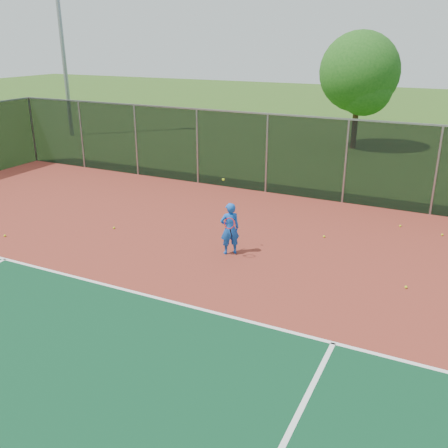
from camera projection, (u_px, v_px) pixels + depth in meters
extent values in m
plane|color=#2B5117|center=(165.00, 409.00, 8.10)|extent=(120.00, 120.00, 0.00)
cube|color=maroon|center=(220.00, 344.00, 9.77)|extent=(30.00, 20.00, 0.02)
cube|color=white|center=(333.00, 343.00, 9.78)|extent=(22.00, 0.10, 0.00)
cube|color=black|center=(346.00, 162.00, 17.66)|extent=(30.00, 0.04, 3.00)
cube|color=gray|center=(349.00, 119.00, 17.13)|extent=(30.00, 0.06, 0.06)
imported|color=blue|center=(230.00, 229.00, 13.63)|extent=(0.64, 0.62, 1.47)
cylinder|color=black|center=(231.00, 233.00, 13.36)|extent=(0.03, 0.15, 0.27)
torus|color=#A51414|center=(229.00, 223.00, 13.17)|extent=(0.30, 0.13, 0.29)
sphere|color=#BAD218|center=(223.00, 179.00, 13.35)|extent=(0.07, 0.07, 0.07)
sphere|color=#BAD218|center=(324.00, 237.00, 14.96)|extent=(0.07, 0.07, 0.07)
sphere|color=#BAD218|center=(400.00, 226.00, 15.80)|extent=(0.07, 0.07, 0.07)
sphere|color=#BAD218|center=(442.00, 235.00, 15.09)|extent=(0.07, 0.07, 0.07)
sphere|color=#BAD218|center=(114.00, 228.00, 15.64)|extent=(0.07, 0.07, 0.07)
sphere|color=#BAD218|center=(5.00, 236.00, 15.02)|extent=(0.07, 0.07, 0.07)
sphere|color=#BAD218|center=(406.00, 287.00, 11.93)|extent=(0.07, 0.07, 0.07)
cylinder|color=gray|center=(60.00, 24.00, 28.56)|extent=(0.24, 0.24, 12.73)
cylinder|color=#382314|center=(355.00, 127.00, 26.79)|extent=(0.30, 0.30, 2.32)
sphere|color=#1B4E14|center=(360.00, 72.00, 25.80)|extent=(4.13, 4.13, 4.13)
sphere|color=#1B4E14|center=(365.00, 88.00, 25.65)|extent=(2.84, 2.84, 2.84)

